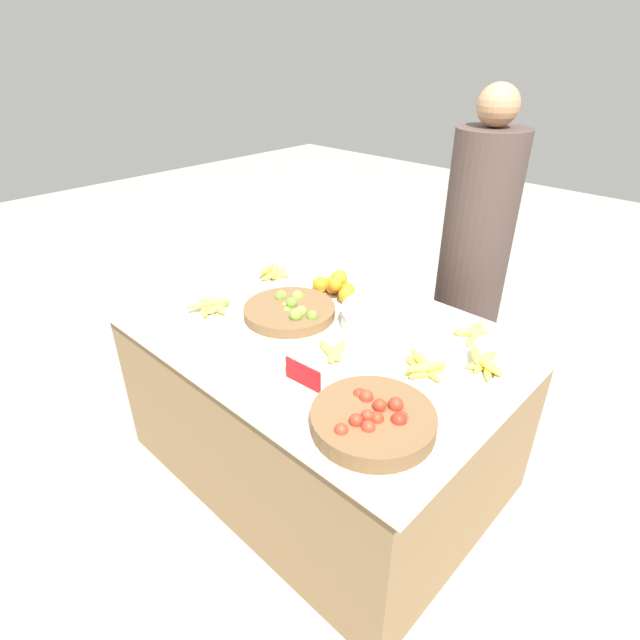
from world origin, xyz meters
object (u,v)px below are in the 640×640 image
at_px(tomato_basket, 373,420).
at_px(vendor_person, 471,271).
at_px(lime_bowl, 291,310).
at_px(price_sign, 303,375).
at_px(metal_bowl, 387,317).

distance_m(tomato_basket, vendor_person, 1.33).
relative_size(lime_bowl, vendor_person, 0.24).
bearing_deg(price_sign, metal_bowl, 90.50).
xyz_separation_m(lime_bowl, price_sign, (0.40, -0.32, 0.02)).
xyz_separation_m(price_sign, vendor_person, (-0.05, 1.27, -0.03)).
bearing_deg(lime_bowl, vendor_person, 69.76).
distance_m(lime_bowl, price_sign, 0.51).
distance_m(metal_bowl, vendor_person, 0.73).
relative_size(metal_bowl, vendor_person, 0.24).
height_order(lime_bowl, vendor_person, vendor_person).
bearing_deg(lime_bowl, tomato_basket, -24.42).
distance_m(lime_bowl, vendor_person, 1.02).
bearing_deg(lime_bowl, metal_bowl, 31.72).
height_order(tomato_basket, metal_bowl, tomato_basket).
height_order(price_sign, vendor_person, vendor_person).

